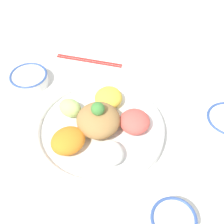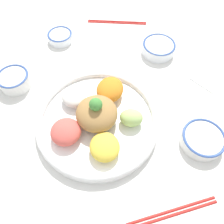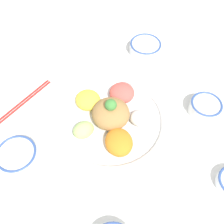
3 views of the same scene
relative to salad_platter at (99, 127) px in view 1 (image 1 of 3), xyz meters
name	(u,v)px [view 1 (image 1 of 3)]	position (x,y,z in m)	size (l,w,h in m)	color
ground_plane	(103,132)	(0.01, -0.01, -0.03)	(2.40, 2.40, 0.00)	white
salad_platter	(99,127)	(0.00, 0.00, 0.00)	(0.36, 0.36, 0.12)	white
sauce_bowl_red	(173,222)	(-0.18, -0.25, 0.00)	(0.10, 0.10, 0.05)	white
rice_bowl_blue	(29,78)	(0.10, 0.28, -0.01)	(0.12, 0.12, 0.04)	white
chopsticks_pair_far	(89,60)	(0.27, 0.15, -0.02)	(0.05, 0.23, 0.01)	red
serving_spoon_extra	(170,63)	(0.35, -0.10, -0.02)	(0.05, 0.12, 0.01)	white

